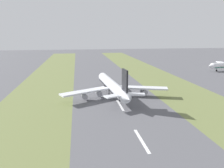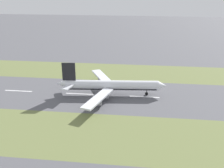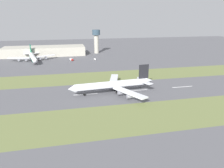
% 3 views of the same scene
% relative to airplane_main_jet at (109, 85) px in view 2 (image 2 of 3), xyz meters
% --- Properties ---
extents(ground_plane, '(800.00, 800.00, 0.00)m').
position_rel_airplane_main_jet_xyz_m(ground_plane, '(1.01, -4.05, -6.02)').
color(ground_plane, '#56565B').
extents(grass_median_west, '(40.00, 600.00, 0.01)m').
position_rel_airplane_main_jet_xyz_m(grass_median_west, '(-43.99, -4.05, -6.02)').
color(grass_median_west, olive).
rests_on(grass_median_west, ground).
extents(grass_median_east, '(40.00, 600.00, 0.01)m').
position_rel_airplane_main_jet_xyz_m(grass_median_east, '(46.01, -4.05, -6.02)').
color(grass_median_east, olive).
rests_on(grass_median_east, ground).
extents(centreline_dash_near, '(1.20, 18.00, 0.01)m').
position_rel_airplane_main_jet_xyz_m(centreline_dash_near, '(1.01, -58.10, -6.01)').
color(centreline_dash_near, silver).
rests_on(centreline_dash_near, ground).
extents(centreline_dash_mid, '(1.20, 18.00, 0.01)m').
position_rel_airplane_main_jet_xyz_m(centreline_dash_mid, '(1.01, -18.10, -6.01)').
color(centreline_dash_mid, silver).
rests_on(centreline_dash_mid, ground).
extents(centreline_dash_far, '(1.20, 18.00, 0.01)m').
position_rel_airplane_main_jet_xyz_m(centreline_dash_far, '(1.01, 21.90, -6.01)').
color(centreline_dash_far, silver).
rests_on(centreline_dash_far, ground).
extents(airplane_main_jet, '(63.89, 67.22, 20.20)m').
position_rel_airplane_main_jet_xyz_m(airplane_main_jet, '(0.00, 0.00, 0.00)').
color(airplane_main_jet, silver).
rests_on(airplane_main_jet, ground).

